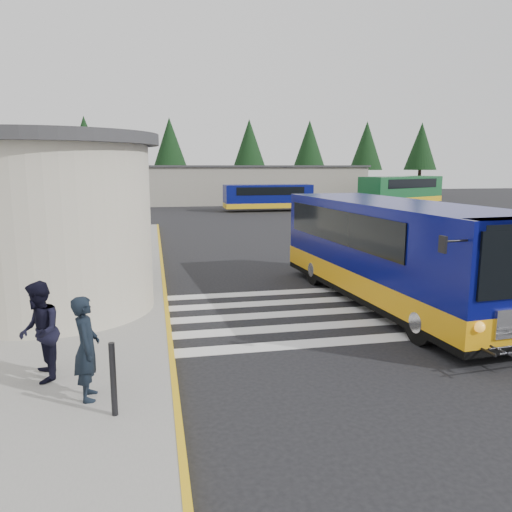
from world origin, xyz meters
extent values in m
plane|color=black|center=(0.00, 0.00, 0.00)|extent=(140.00, 140.00, 0.00)
cube|color=gray|center=(-9.00, 4.00, 0.07)|extent=(10.00, 34.00, 0.15)
cube|color=gold|center=(-4.05, 4.00, 0.08)|extent=(0.12, 34.00, 0.16)
cylinder|color=beige|center=(-7.00, 0.50, 2.40)|extent=(5.20, 5.20, 4.50)
cylinder|color=#38383A|center=(-7.00, 0.50, 4.80)|extent=(5.80, 5.80, 0.30)
cube|color=black|center=(-6.48, 5.00, 1.25)|extent=(0.08, 1.20, 2.20)
cube|color=#38383A|center=(-6.00, 5.00, 2.55)|extent=(1.20, 1.80, 0.12)
cube|color=silver|center=(-0.50, -3.20, 0.01)|extent=(8.00, 0.55, 0.01)
cube|color=silver|center=(-0.50, -2.00, 0.01)|extent=(8.00, 0.55, 0.01)
cube|color=silver|center=(-0.50, -0.80, 0.01)|extent=(8.00, 0.55, 0.01)
cube|color=silver|center=(-0.50, 0.40, 0.01)|extent=(8.00, 0.55, 0.01)
cube|color=silver|center=(-0.50, 1.60, 0.01)|extent=(8.00, 0.55, 0.01)
cube|color=gray|center=(6.00, 42.00, 2.00)|extent=(26.00, 8.00, 4.00)
cube|color=#38383A|center=(6.00, 42.00, 4.10)|extent=(26.40, 8.40, 0.20)
cylinder|color=black|center=(-12.00, 50.00, 1.80)|extent=(0.44, 0.44, 3.60)
cone|color=black|center=(-12.00, 50.00, 6.80)|extent=(4.40, 4.40, 6.40)
cylinder|color=black|center=(-2.00, 50.00, 1.80)|extent=(0.44, 0.44, 3.60)
cone|color=black|center=(-2.00, 50.00, 6.80)|extent=(4.40, 4.40, 6.40)
cylinder|color=black|center=(8.00, 50.00, 1.80)|extent=(0.44, 0.44, 3.60)
cone|color=black|center=(8.00, 50.00, 6.80)|extent=(4.40, 4.40, 6.40)
cylinder|color=black|center=(16.00, 50.00, 1.80)|extent=(0.44, 0.44, 3.60)
cone|color=black|center=(16.00, 50.00, 6.80)|extent=(4.40, 4.40, 6.40)
cylinder|color=black|center=(24.00, 50.00, 1.80)|extent=(0.44, 0.44, 3.60)
cone|color=black|center=(24.00, 50.00, 6.80)|extent=(4.40, 4.40, 6.40)
cylinder|color=black|center=(32.00, 50.00, 1.80)|extent=(0.44, 0.44, 3.60)
cone|color=black|center=(32.00, 50.00, 6.80)|extent=(4.40, 4.40, 6.40)
cube|color=#080C5F|center=(2.65, -0.31, 1.75)|extent=(3.60, 10.21, 2.62)
cube|color=orange|center=(2.65, -0.31, 0.76)|extent=(3.63, 10.25, 0.62)
cube|color=black|center=(2.65, -0.31, 0.39)|extent=(3.62, 10.24, 0.24)
cube|color=black|center=(1.17, 0.47, 2.28)|extent=(0.65, 7.33, 1.00)
cube|color=black|center=(3.99, 0.70, 2.28)|extent=(0.65, 7.33, 1.00)
cylinder|color=black|center=(1.71, -3.73, 0.53)|extent=(0.42, 1.09, 1.07)
cylinder|color=black|center=(4.15, -3.53, 0.53)|extent=(0.42, 1.09, 1.07)
cylinder|color=black|center=(1.19, 2.48, 0.53)|extent=(0.42, 1.09, 1.07)
cylinder|color=black|center=(3.63, 2.68, 0.53)|extent=(0.42, 1.09, 1.07)
cube|color=black|center=(1.11, -5.29, 2.62)|extent=(0.07, 0.20, 0.33)
imported|color=black|center=(-5.52, -5.37, 1.06)|extent=(0.48, 0.69, 1.81)
imported|color=black|center=(-6.46, -4.41, 1.09)|extent=(0.87, 1.03, 1.88)
cylinder|color=black|center=(-5.04, -6.08, 0.76)|extent=(0.10, 0.10, 1.22)
cube|color=#070D58|center=(6.13, 31.28, 1.39)|extent=(8.11, 2.32, 2.07)
cube|color=gold|center=(6.13, 31.28, 0.56)|extent=(8.14, 2.34, 0.45)
cube|color=black|center=(6.13, 31.28, 1.89)|extent=(6.31, 2.35, 0.72)
cube|color=#155228|center=(20.90, 33.94, 1.76)|extent=(10.45, 6.98, 2.61)
cube|color=gold|center=(20.90, 33.94, 0.70)|extent=(10.49, 7.02, 0.57)
cube|color=black|center=(20.90, 33.94, 2.39)|extent=(8.42, 6.05, 0.91)
camera|label=1|loc=(-4.32, -13.83, 4.10)|focal=35.00mm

